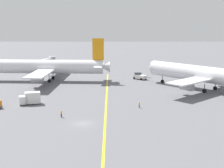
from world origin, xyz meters
TOP-DOWN VIEW (x-y plane):
  - ground_plane at (0.00, 0.00)m, footprint 600.00×600.00m
  - taxiway_stripe at (4.99, 10.00)m, footprint 1.81×120.00m
  - airliner_at_gate_left at (-20.64, 53.78)m, footprint 53.45×45.03m
  - airliner_being_pushed at (37.70, 36.79)m, footprint 37.71×39.44m
  - pushback_tug at (17.65, 57.76)m, footprint 7.12×6.79m
  - gse_catering_truck_tall at (-16.74, 17.48)m, footprint 6.29×4.08m
  - ground_crew_ramp_agent_by_cones at (-5.82, 4.88)m, footprint 0.38×0.45m
  - ground_crew_marshaller_foreground at (14.10, 13.79)m, footprint 0.36×0.36m
  - jet_bridge at (-25.31, 81.29)m, footprint 7.03×18.01m

SIDE VIEW (x-z plane):
  - ground_plane at x=0.00m, z-range 0.00..0.00m
  - taxiway_stripe at x=4.99m, z-range 0.00..0.01m
  - ground_crew_marshaller_foreground at x=14.10m, z-range 0.03..1.72m
  - ground_crew_ramp_agent_by_cones at x=-5.82m, z-range 0.04..1.79m
  - pushback_tug at x=17.65m, z-range -0.23..2.77m
  - gse_catering_truck_tall at x=-16.74m, z-range 0.01..3.51m
  - jet_bridge at x=-25.31m, z-range 1.26..7.33m
  - airliner_being_pushed at x=37.70m, z-range -2.82..13.75m
  - airliner_at_gate_left at x=-20.64m, z-range -2.78..14.08m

